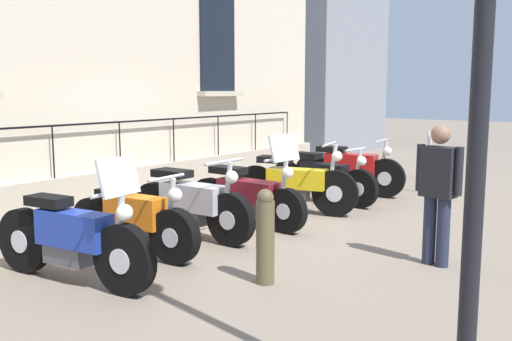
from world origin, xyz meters
The scene contains 11 objects.
ground_plane centered at (0.00, 0.00, 0.00)m, with size 60.00×60.00×0.00m, color gray.
motorcycle_blue centered at (0.40, -2.99, 0.44)m, with size 2.08×0.58×1.30m.
motorcycle_orange centered at (0.14, -1.99, 0.40)m, with size 1.90×0.58×0.98m.
motorcycle_silver centered at (0.14, -1.01, 0.44)m, with size 1.99×0.72×1.06m.
motorcycle_maroon centered at (0.31, -0.04, 0.42)m, with size 2.03×0.69×1.33m.
motorcycle_yellow centered at (0.40, 1.07, 0.45)m, with size 2.00×0.80×1.13m.
motorcycle_black centered at (0.32, 2.07, 0.41)m, with size 2.15×0.59×0.98m.
motorcycle_red centered at (0.33, 3.02, 0.46)m, with size 2.11×0.72×1.04m.
crowd_barrier centered at (1.16, 4.86, 0.56)m, with size 0.71×1.78×1.05m.
bollard centered at (1.94, -1.86, 0.48)m, with size 0.18×0.18×0.96m.
pedestrian_walking centered at (3.10, -0.25, 0.86)m, with size 0.53×0.26×1.55m.
Camera 1 is at (5.11, -6.29, 1.92)m, focal length 39.75 mm.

